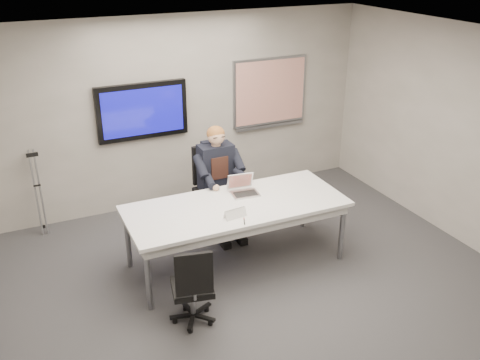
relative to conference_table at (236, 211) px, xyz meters
name	(u,v)px	position (x,y,z in m)	size (l,w,h in m)	color
floor	(269,307)	(-0.05, -0.97, -0.72)	(6.00, 6.00, 0.02)	#37373A
ceiling	(276,51)	(-0.05, -0.97, 2.08)	(6.00, 6.00, 0.02)	silver
wall_back	(175,113)	(-0.05, 2.03, 0.68)	(6.00, 0.02, 2.80)	gray
conference_table	(236,211)	(0.00, 0.00, 0.00)	(2.66, 1.14, 0.82)	white
tv_display	(142,111)	(-0.55, 1.98, 0.78)	(1.30, 0.09, 0.80)	black
whiteboard	(270,93)	(1.50, 2.00, 0.81)	(1.25, 0.08, 1.10)	gray
office_chair_far	(214,201)	(0.14, 1.05, -0.37)	(0.56, 0.56, 1.14)	black
office_chair_near	(193,299)	(-0.89, -0.87, -0.43)	(0.54, 0.54, 0.95)	black
seated_person	(222,193)	(0.14, 0.77, -0.12)	(0.46, 0.79, 1.49)	#212437
crutch	(38,191)	(-2.09, 1.85, -0.11)	(0.17, 0.28, 1.23)	#96979D
laptop	(243,188)	(0.21, 0.25, 0.15)	(0.36, 0.35, 0.24)	silver
name_tent	(235,213)	(-0.14, -0.29, 0.15)	(0.26, 0.07, 0.10)	white
pen	(244,221)	(-0.10, -0.43, 0.10)	(0.01, 0.01, 0.15)	black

